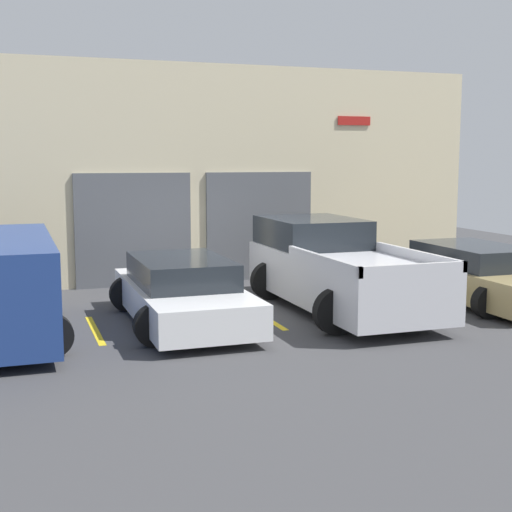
# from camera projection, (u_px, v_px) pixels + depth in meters

# --- Properties ---
(ground_plane) EXTENTS (28.00, 28.00, 0.00)m
(ground_plane) POSITION_uv_depth(u_px,v_px,m) (245.00, 305.00, 14.48)
(ground_plane) COLOR #3D3D3F
(shophouse_building) EXTENTS (14.12, 0.68, 5.19)m
(shophouse_building) POSITION_uv_depth(u_px,v_px,m) (202.00, 175.00, 17.22)
(shophouse_building) COLOR beige
(shophouse_building) RESTS_ON ground
(pickup_truck) EXTENTS (2.54, 5.30, 1.71)m
(pickup_truck) POSITION_uv_depth(u_px,v_px,m) (335.00, 268.00, 14.04)
(pickup_truck) COLOR silver
(pickup_truck) RESTS_ON ground
(sedan_white) EXTENTS (2.24, 4.54, 1.19)m
(sedan_white) POSITION_uv_depth(u_px,v_px,m) (182.00, 292.00, 12.82)
(sedan_white) COLOR white
(sedan_white) RESTS_ON ground
(sedan_side) EXTENTS (2.20, 4.60, 1.18)m
(sedan_side) POSITION_uv_depth(u_px,v_px,m) (476.00, 275.00, 14.85)
(sedan_side) COLOR #9E8956
(sedan_side) RESTS_ON ground
(parking_stripe_left) EXTENTS (0.12, 2.20, 0.01)m
(parking_stripe_left) POSITION_uv_depth(u_px,v_px,m) (95.00, 330.00, 12.37)
(parking_stripe_left) COLOR gold
(parking_stripe_left) RESTS_ON ground
(parking_stripe_centre) EXTENTS (0.12, 2.20, 0.01)m
(parking_stripe_centre) POSITION_uv_depth(u_px,v_px,m) (265.00, 317.00, 13.38)
(parking_stripe_centre) COLOR gold
(parking_stripe_centre) RESTS_ON ground
(parking_stripe_right) EXTENTS (0.12, 2.20, 0.01)m
(parking_stripe_right) POSITION_uv_depth(u_px,v_px,m) (410.00, 306.00, 14.39)
(parking_stripe_right) COLOR gold
(parking_stripe_right) RESTS_ON ground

